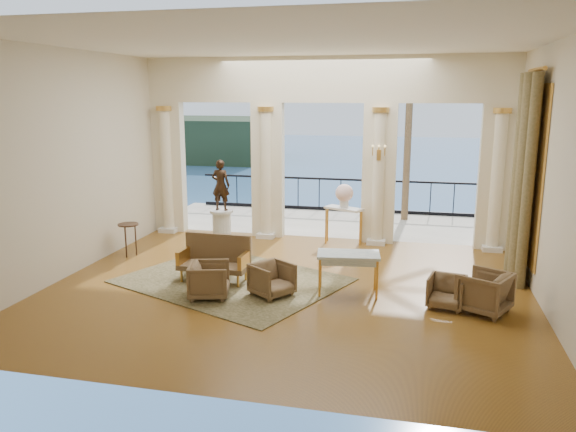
% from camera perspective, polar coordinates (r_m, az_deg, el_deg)
% --- Properties ---
extents(floor, '(9.00, 9.00, 0.00)m').
position_cam_1_polar(floor, '(10.74, -0.08, -7.38)').
color(floor, '#482E13').
rests_on(floor, ground).
extents(room_walls, '(9.00, 9.00, 9.00)m').
position_cam_1_polar(room_walls, '(9.05, -1.71, 7.61)').
color(room_walls, beige).
rests_on(room_walls, ground).
extents(arcade, '(9.00, 0.56, 4.50)m').
position_cam_1_polar(arcade, '(13.89, 3.53, 8.03)').
color(arcade, beige).
rests_on(arcade, ground).
extents(terrace, '(10.00, 3.60, 0.10)m').
position_cam_1_polar(terrace, '(16.23, 4.57, -0.77)').
color(terrace, '#A39887').
rests_on(terrace, ground).
extents(balustrade, '(9.00, 0.06, 1.03)m').
position_cam_1_polar(balustrade, '(17.69, 5.37, 1.83)').
color(balustrade, black).
rests_on(balustrade, terrace).
extents(palm_tree, '(2.00, 2.00, 4.50)m').
position_cam_1_polar(palm_tree, '(16.45, 12.36, 13.71)').
color(palm_tree, '#4C3823').
rests_on(palm_tree, terrace).
extents(headland, '(22.00, 18.00, 6.00)m').
position_cam_1_polar(headland, '(86.38, -9.04, 7.83)').
color(headland, black).
rests_on(headland, sea).
extents(sea, '(160.00, 160.00, 0.00)m').
position_cam_1_polar(sea, '(70.54, 11.08, 4.30)').
color(sea, '#2A5D91').
rests_on(sea, ground).
extents(curtain, '(0.33, 1.40, 4.09)m').
position_cam_1_polar(curtain, '(11.63, 22.79, 3.45)').
color(curtain, brown).
rests_on(curtain, ground).
extents(window_frame, '(0.04, 1.60, 3.40)m').
position_cam_1_polar(window_frame, '(11.65, 23.73, 3.78)').
color(window_frame, gold).
rests_on(window_frame, room_walls).
extents(wall_sconce, '(0.30, 0.11, 0.33)m').
position_cam_1_polar(wall_sconce, '(13.45, 9.21, 6.24)').
color(wall_sconce, gold).
rests_on(wall_sconce, arcade).
extents(rug, '(4.86, 4.40, 0.02)m').
position_cam_1_polar(rug, '(11.21, -5.69, -6.52)').
color(rug, '#2C2F17').
rests_on(rug, ground).
extents(armchair_a, '(0.88, 0.89, 0.68)m').
position_cam_1_polar(armchair_a, '(10.28, -1.62, -6.30)').
color(armchair_a, '#44321D').
rests_on(armchair_a, ground).
extents(armchair_b, '(0.70, 0.67, 0.62)m').
position_cam_1_polar(armchair_b, '(10.12, 15.81, -7.27)').
color(armchair_b, '#44321D').
rests_on(armchair_b, ground).
extents(armchair_c, '(0.98, 1.00, 0.78)m').
position_cam_1_polar(armchair_c, '(10.07, 19.33, -7.12)').
color(armchair_c, '#44321D').
rests_on(armchair_c, ground).
extents(armchair_d, '(0.81, 0.84, 0.71)m').
position_cam_1_polar(armchair_d, '(10.28, -8.01, -6.30)').
color(armchair_d, '#44321D').
rests_on(armchair_d, ground).
extents(settee, '(1.38, 0.63, 0.90)m').
position_cam_1_polar(settee, '(11.17, -7.40, -4.28)').
color(settee, '#44321D').
rests_on(settee, ground).
extents(game_table, '(1.20, 0.76, 0.77)m').
position_cam_1_polar(game_table, '(10.33, 6.16, -4.21)').
color(game_table, '#90A9B4').
rests_on(game_table, ground).
extents(pedestal, '(0.57, 0.57, 1.04)m').
position_cam_1_polar(pedestal, '(12.92, -6.73, -1.73)').
color(pedestal, silver).
rests_on(pedestal, ground).
extents(statue, '(0.43, 0.29, 1.15)m').
position_cam_1_polar(statue, '(12.70, -6.85, 3.15)').
color(statue, black).
rests_on(statue, pedestal).
extents(console_table, '(1.01, 0.73, 0.90)m').
position_cam_1_polar(console_table, '(13.80, 5.70, 0.24)').
color(console_table, silver).
rests_on(console_table, ground).
extents(urn, '(0.44, 0.44, 0.58)m').
position_cam_1_polar(urn, '(13.71, 5.74, 2.21)').
color(urn, silver).
rests_on(urn, console_table).
extents(side_table, '(0.46, 0.46, 0.75)m').
position_cam_1_polar(side_table, '(13.17, -15.91, -1.22)').
color(side_table, black).
rests_on(side_table, ground).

